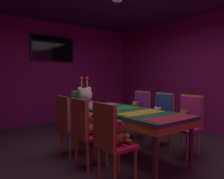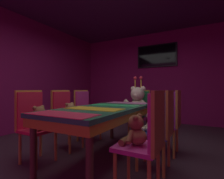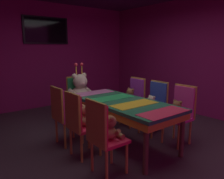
{
  "view_description": "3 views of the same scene",
  "coord_description": "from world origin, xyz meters",
  "px_view_note": "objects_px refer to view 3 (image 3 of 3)",
  "views": [
    {
      "loc": [
        -2.35,
        -2.59,
        1.3
      ],
      "look_at": [
        0.15,
        0.64,
        1.05
      ],
      "focal_mm": 34.54,
      "sensor_mm": 36.0,
      "label": 1
    },
    {
      "loc": [
        1.26,
        -2.09,
        0.99
      ],
      "look_at": [
        -0.17,
        0.53,
        1.0
      ],
      "focal_mm": 26.73,
      "sensor_mm": 36.0,
      "label": 2
    },
    {
      "loc": [
        -2.31,
        -2.68,
        1.6
      ],
      "look_at": [
        0.08,
        0.39,
        0.86
      ],
      "focal_mm": 35.36,
      "sensor_mm": 36.0,
      "label": 3
    }
  ],
  "objects_px": {
    "chair_left_2": "(62,110)",
    "wall_tv": "(46,30)",
    "chair_right_2": "(135,96)",
    "teddy_left_0": "(111,129)",
    "chair_right_1": "(156,102)",
    "teddy_left_1": "(86,117)",
    "teddy_right_2": "(130,97)",
    "king_teddy_bear": "(81,90)",
    "throne_chair": "(77,94)",
    "banquet_table": "(123,106)",
    "teddy_right_0": "(177,110)",
    "teddy_right_1": "(151,104)",
    "chair_right_0": "(182,108)",
    "chair_left_1": "(77,119)",
    "chair_left_0": "(101,131)"
  },
  "relations": [
    {
      "from": "chair_left_2",
      "to": "wall_tv",
      "type": "relative_size",
      "value": 0.81
    },
    {
      "from": "chair_left_2",
      "to": "chair_right_2",
      "type": "bearing_deg",
      "value": 1.19
    },
    {
      "from": "teddy_left_0",
      "to": "chair_right_1",
      "type": "bearing_deg",
      "value": 20.53
    },
    {
      "from": "teddy_left_1",
      "to": "chair_right_2",
      "type": "distance_m",
      "value": 1.65
    },
    {
      "from": "teddy_right_2",
      "to": "king_teddy_bear",
      "type": "relative_size",
      "value": 0.42
    },
    {
      "from": "chair_right_1",
      "to": "wall_tv",
      "type": "height_order",
      "value": "wall_tv"
    },
    {
      "from": "chair_right_2",
      "to": "throne_chair",
      "type": "height_order",
      "value": "same"
    },
    {
      "from": "chair_right_1",
      "to": "throne_chair",
      "type": "distance_m",
      "value": 1.76
    },
    {
      "from": "banquet_table",
      "to": "teddy_right_0",
      "type": "xyz_separation_m",
      "value": [
        0.69,
        -0.57,
        -0.07
      ]
    },
    {
      "from": "throne_chair",
      "to": "teddy_right_1",
      "type": "bearing_deg",
      "value": 24.06
    },
    {
      "from": "chair_right_1",
      "to": "king_teddy_bear",
      "type": "height_order",
      "value": "king_teddy_bear"
    },
    {
      "from": "chair_right_0",
      "to": "chair_right_1",
      "type": "height_order",
      "value": "same"
    },
    {
      "from": "chair_right_1",
      "to": "king_teddy_bear",
      "type": "relative_size",
      "value": 1.18
    },
    {
      "from": "teddy_left_0",
      "to": "king_teddy_bear",
      "type": "xyz_separation_m",
      "value": [
        0.69,
        1.95,
        0.13
      ]
    },
    {
      "from": "banquet_table",
      "to": "teddy_left_1",
      "type": "xyz_separation_m",
      "value": [
        -0.69,
        0.02,
        -0.06
      ]
    },
    {
      "from": "chair_right_1",
      "to": "teddy_right_2",
      "type": "relative_size",
      "value": 2.85
    },
    {
      "from": "teddy_left_0",
      "to": "chair_left_1",
      "type": "distance_m",
      "value": 0.61
    },
    {
      "from": "chair_right_0",
      "to": "chair_right_1",
      "type": "xyz_separation_m",
      "value": [
        0.0,
        0.56,
        0.0
      ]
    },
    {
      "from": "chair_left_0",
      "to": "king_teddy_bear",
      "type": "relative_size",
      "value": 1.18
    },
    {
      "from": "teddy_left_0",
      "to": "chair_left_1",
      "type": "relative_size",
      "value": 0.34
    },
    {
      "from": "teddy_right_0",
      "to": "king_teddy_bear",
      "type": "height_order",
      "value": "king_teddy_bear"
    },
    {
      "from": "chair_right_1",
      "to": "teddy_right_0",
      "type": "bearing_deg",
      "value": 75.22
    },
    {
      "from": "wall_tv",
      "to": "chair_left_0",
      "type": "bearing_deg",
      "value": -102.85
    },
    {
      "from": "chair_left_0",
      "to": "chair_left_1",
      "type": "height_order",
      "value": "same"
    },
    {
      "from": "teddy_left_0",
      "to": "throne_chair",
      "type": "height_order",
      "value": "throne_chair"
    },
    {
      "from": "banquet_table",
      "to": "chair_right_0",
      "type": "height_order",
      "value": "chair_right_0"
    },
    {
      "from": "king_teddy_bear",
      "to": "wall_tv",
      "type": "relative_size",
      "value": 0.69
    },
    {
      "from": "wall_tv",
      "to": "chair_right_2",
      "type": "bearing_deg",
      "value": -71.13
    },
    {
      "from": "throne_chair",
      "to": "king_teddy_bear",
      "type": "height_order",
      "value": "king_teddy_bear"
    },
    {
      "from": "teddy_right_1",
      "to": "teddy_left_1",
      "type": "bearing_deg",
      "value": -1.01
    },
    {
      "from": "chair_left_2",
      "to": "wall_tv",
      "type": "xyz_separation_m",
      "value": [
        0.83,
        2.54,
        1.45
      ]
    },
    {
      "from": "teddy_left_1",
      "to": "teddy_right_1",
      "type": "bearing_deg",
      "value": -1.01
    },
    {
      "from": "teddy_right_2",
      "to": "king_teddy_bear",
      "type": "height_order",
      "value": "king_teddy_bear"
    },
    {
      "from": "teddy_left_0",
      "to": "teddy_right_1",
      "type": "relative_size",
      "value": 1.13
    },
    {
      "from": "teddy_left_0",
      "to": "chair_left_1",
      "type": "height_order",
      "value": "chair_left_1"
    },
    {
      "from": "chair_left_0",
      "to": "chair_right_2",
      "type": "relative_size",
      "value": 1.0
    },
    {
      "from": "banquet_table",
      "to": "chair_right_2",
      "type": "xyz_separation_m",
      "value": [
        0.86,
        0.6,
        -0.06
      ]
    },
    {
      "from": "teddy_right_1",
      "to": "king_teddy_bear",
      "type": "height_order",
      "value": "king_teddy_bear"
    },
    {
      "from": "chair_left_0",
      "to": "chair_right_0",
      "type": "xyz_separation_m",
      "value": [
        1.67,
        0.01,
        0.0
      ]
    },
    {
      "from": "chair_left_0",
      "to": "throne_chair",
      "type": "bearing_deg",
      "value": 68.38
    },
    {
      "from": "chair_left_0",
      "to": "banquet_table",
      "type": "bearing_deg",
      "value": 34.46
    },
    {
      "from": "chair_right_2",
      "to": "throne_chair",
      "type": "distance_m",
      "value": 1.28
    },
    {
      "from": "banquet_table",
      "to": "chair_left_1",
      "type": "distance_m",
      "value": 0.84
    },
    {
      "from": "chair_left_1",
      "to": "king_teddy_bear",
      "type": "relative_size",
      "value": 1.18
    },
    {
      "from": "chair_left_2",
      "to": "wall_tv",
      "type": "distance_m",
      "value": 3.04
    },
    {
      "from": "chair_right_1",
      "to": "chair_left_0",
      "type": "bearing_deg",
      "value": 18.88
    },
    {
      "from": "teddy_right_0",
      "to": "throne_chair",
      "type": "xyz_separation_m",
      "value": [
        -0.69,
        2.11,
        0.01
      ]
    },
    {
      "from": "chair_right_0",
      "to": "wall_tv",
      "type": "relative_size",
      "value": 0.81
    },
    {
      "from": "wall_tv",
      "to": "throne_chair",
      "type": "bearing_deg",
      "value": -90.0
    },
    {
      "from": "chair_left_0",
      "to": "chair_left_2",
      "type": "relative_size",
      "value": 1.0
    }
  ]
}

